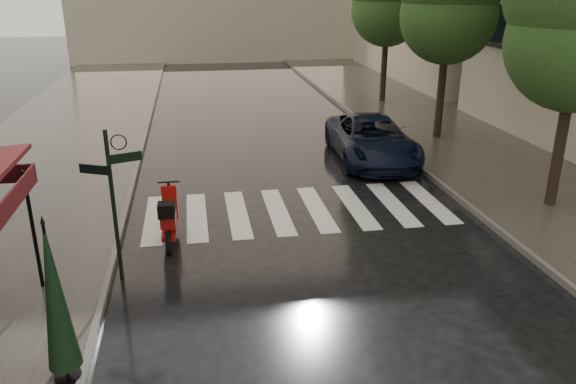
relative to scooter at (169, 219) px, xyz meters
name	(u,v)px	position (x,y,z in m)	size (l,w,h in m)	color
ground	(182,366)	(0.27, -4.57, -0.58)	(120.00, 120.00, 0.00)	black
sidewalk_near	(50,156)	(-4.23, 7.43, -0.52)	(6.00, 60.00, 0.12)	#38332D
sidewalk_far	(455,137)	(10.52, 7.43, -0.52)	(5.50, 60.00, 0.12)	#38332D
curb_near	(141,152)	(-1.18, 7.43, -0.51)	(0.12, 60.00, 0.16)	#595651
curb_far	(385,140)	(7.72, 7.43, -0.51)	(0.12, 60.00, 0.16)	#595651
crosswalk	(297,210)	(3.24, 1.43, -0.57)	(7.85, 3.20, 0.01)	silver
signpost	(113,194)	(-0.93, -1.57, 1.25)	(1.17, 0.29, 3.10)	black
scooter	(169,219)	(0.00, 0.00, 0.00)	(0.51, 1.90, 1.25)	black
parked_car	(372,139)	(6.51, 5.39, 0.14)	(2.39, 5.19, 1.44)	black
parasol_back	(55,297)	(-1.38, -4.71, 0.92)	(0.48, 0.48, 2.56)	black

